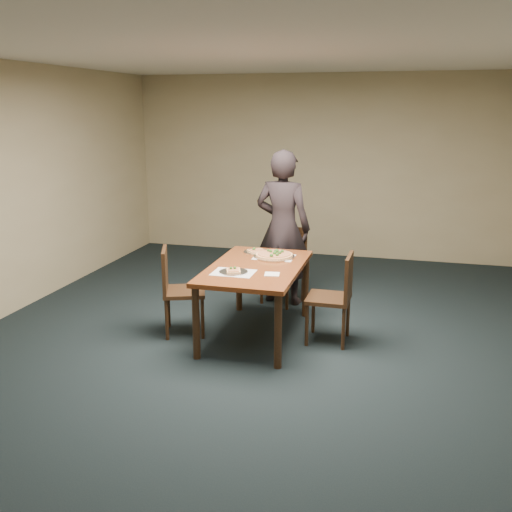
% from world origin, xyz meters
% --- Properties ---
extents(ground, '(8.00, 8.00, 0.00)m').
position_xyz_m(ground, '(0.00, 0.00, 0.00)').
color(ground, black).
rests_on(ground, ground).
extents(room_shell, '(8.00, 8.00, 8.00)m').
position_xyz_m(room_shell, '(0.00, 0.00, 1.74)').
color(room_shell, tan).
rests_on(room_shell, ground).
extents(dining_table, '(0.90, 1.50, 0.75)m').
position_xyz_m(dining_table, '(-0.12, 0.47, 0.66)').
color(dining_table, '#5C2912').
rests_on(dining_table, ground).
extents(chair_far, '(0.54, 0.54, 0.91)m').
position_xyz_m(chair_far, '(-0.05, 1.61, 0.52)').
color(chair_far, black).
rests_on(chair_far, ground).
extents(chair_left, '(0.54, 0.54, 0.91)m').
position_xyz_m(chair_left, '(-0.92, 0.31, 0.52)').
color(chair_left, black).
rests_on(chair_left, ground).
extents(chair_right, '(0.43, 0.43, 0.91)m').
position_xyz_m(chair_right, '(0.70, 0.51, 0.52)').
color(chair_right, black).
rests_on(chair_right, ground).
extents(diner, '(0.72, 0.52, 1.83)m').
position_xyz_m(diner, '(-0.09, 1.58, 0.92)').
color(diner, black).
rests_on(diner, ground).
extents(placemat_main, '(0.42, 0.32, 0.00)m').
position_xyz_m(placemat_main, '(-0.02, 0.84, 0.75)').
color(placemat_main, white).
rests_on(placemat_main, dining_table).
extents(placemat_near, '(0.40, 0.30, 0.00)m').
position_xyz_m(placemat_near, '(-0.26, 0.17, 0.75)').
color(placemat_near, white).
rests_on(placemat_near, dining_table).
extents(pizza_pan, '(0.44, 0.44, 0.07)m').
position_xyz_m(pizza_pan, '(-0.02, 0.84, 0.77)').
color(pizza_pan, silver).
rests_on(pizza_pan, dining_table).
extents(slice_plate_near, '(0.28, 0.28, 0.06)m').
position_xyz_m(slice_plate_near, '(-0.26, 0.17, 0.76)').
color(slice_plate_near, silver).
rests_on(slice_plate_near, dining_table).
extents(slice_plate_far, '(0.28, 0.28, 0.06)m').
position_xyz_m(slice_plate_far, '(-0.26, 0.99, 0.76)').
color(slice_plate_far, silver).
rests_on(slice_plate_far, dining_table).
extents(napkin, '(0.16, 0.16, 0.01)m').
position_xyz_m(napkin, '(0.11, 0.20, 0.75)').
color(napkin, white).
rests_on(napkin, dining_table).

